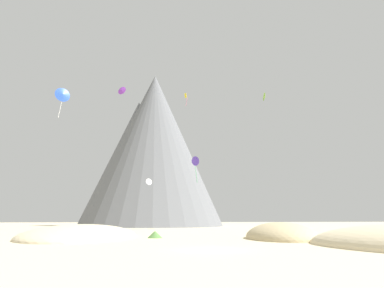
% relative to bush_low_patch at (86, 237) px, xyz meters
% --- Properties ---
extents(ground_plane, '(400.00, 400.00, 0.00)m').
position_rel_bush_low_patch_xyz_m(ground_plane, '(12.34, -16.51, -0.21)').
color(ground_plane, beige).
extents(dune_foreground_left, '(10.75, 15.63, 4.14)m').
position_rel_bush_low_patch_xyz_m(dune_foreground_left, '(24.12, -3.17, -0.21)').
color(dune_foreground_left, '#C6B284').
rests_on(dune_foreground_left, ground_plane).
extents(dune_midground, '(16.18, 26.70, 3.48)m').
position_rel_bush_low_patch_xyz_m(dune_midground, '(-1.33, 4.59, -0.21)').
color(dune_midground, beige).
rests_on(dune_midground, ground_plane).
extents(bush_low_patch, '(1.84, 1.84, 0.43)m').
position_rel_bush_low_patch_xyz_m(bush_low_patch, '(0.00, 0.00, 0.00)').
color(bush_low_patch, '#477238').
rests_on(bush_low_patch, ground_plane).
extents(bush_ridge_crest, '(2.23, 2.23, 0.97)m').
position_rel_bush_low_patch_xyz_m(bush_ridge_crest, '(26.12, -17.24, 0.27)').
color(bush_ridge_crest, '#477238').
rests_on(bush_ridge_crest, ground_plane).
extents(bush_near_left, '(2.69, 2.69, 0.93)m').
position_rel_bush_low_patch_xyz_m(bush_near_left, '(8.57, 1.20, 0.25)').
color(bush_near_left, '#568442').
rests_on(bush_near_left, ground_plane).
extents(bush_scatter_east, '(2.00, 2.00, 0.51)m').
position_rel_bush_low_patch_xyz_m(bush_scatter_east, '(-0.27, 5.93, 0.04)').
color(bush_scatter_east, '#477238').
rests_on(bush_scatter_east, ground_plane).
extents(rock_massif, '(61.76, 61.76, 53.93)m').
position_rel_bush_low_patch_xyz_m(rock_massif, '(8.22, 72.22, 23.77)').
color(rock_massif, slate).
rests_on(rock_massif, ground_plane).
extents(kite_indigo_mid, '(1.99, 2.07, 6.36)m').
position_rel_bush_low_patch_xyz_m(kite_indigo_mid, '(19.34, 33.00, 15.54)').
color(kite_indigo_mid, '#5138B2').
extents(kite_blue_mid, '(2.48, 1.70, 5.35)m').
position_rel_bush_low_patch_xyz_m(kite_blue_mid, '(-6.88, 11.07, 22.53)').
color(kite_blue_mid, blue).
extents(kite_white_low, '(1.70, 1.23, 1.59)m').
position_rel_bush_low_patch_xyz_m(kite_white_low, '(8.54, 37.86, 11.00)').
color(kite_white_low, white).
extents(kite_yellow_high, '(0.81, 0.54, 3.62)m').
position_rel_bush_low_patch_xyz_m(kite_yellow_high, '(17.90, 40.25, 34.35)').
color(kite_yellow_high, yellow).
extents(kite_lime_high, '(0.79, 2.16, 2.13)m').
position_rel_bush_low_patch_xyz_m(kite_lime_high, '(36.61, 31.06, 32.09)').
color(kite_lime_high, '#8CD133').
extents(kite_violet_high, '(2.16, 1.68, 2.10)m').
position_rel_bush_low_patch_xyz_m(kite_violet_high, '(1.38, 32.77, 32.29)').
color(kite_violet_high, purple).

